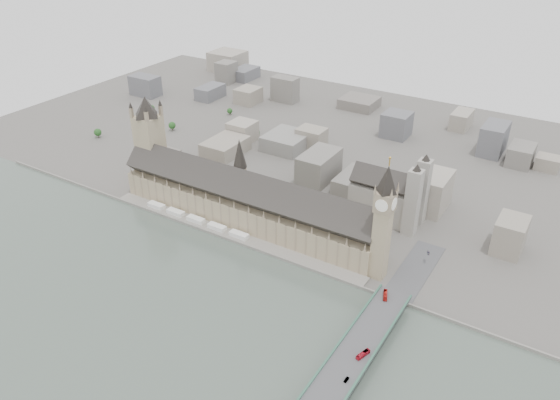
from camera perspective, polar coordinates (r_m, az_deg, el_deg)
The scene contains 18 objects.
ground at distance 506.42m, azimuth -4.76°, elevation -3.32°, with size 900.00×900.00×0.00m, color #595651.
river_thames at distance 415.11m, azimuth -18.63°, elevation -13.78°, with size 600.00×600.00×0.00m, color #435047.
embankment_wall at distance 495.72m, azimuth -5.78°, elevation -3.98°, with size 600.00×1.50×3.00m, color gray.
river_terrace at distance 500.90m, azimuth -5.27°, elevation -3.62°, with size 270.00×15.00×2.00m, color gray.
terrace_tents at distance 521.41m, azimuth -8.79°, elevation -2.02°, with size 118.00×7.00×4.00m.
palace_of_westminster at distance 508.09m, azimuth -3.56°, elevation -0.15°, with size 265.00×40.73×55.44m.
elizabeth_tower at distance 425.49m, azimuth 10.79°, elevation -1.56°, with size 17.00×17.00×107.50m.
victoria_tower at distance 570.31m, azimuth -13.46°, elevation 6.18°, with size 30.00×30.00×100.00m.
central_tower at distance 501.41m, azimuth -4.21°, elevation 3.95°, with size 13.00×13.00×48.00m.
westminster_bridge at distance 380.51m, azimuth 7.81°, elevation -15.88°, with size 25.00×325.00×10.25m, color #474749.
bridge_parapets at distance 348.53m, azimuth 4.59°, elevation -19.77°, with size 25.00×235.00×1.15m, color #386651, non-canonical shape.
westminster_abbey at distance 520.96m, azimuth 11.34°, elevation 0.39°, with size 68.00×36.00×64.00m.
city_skyline_inland at distance 686.83m, azimuth 7.35°, elevation 7.57°, with size 720.00×360.00×38.00m, color gray, non-canonical shape.
park_trees at distance 549.32m, azimuth -1.96°, elevation 0.53°, with size 110.00×30.00×15.00m, color #1A4518, non-canonical shape.
red_bus_north at distance 420.51m, azimuth 10.95°, elevation -9.72°, with size 2.75×11.74×3.27m, color red.
red_bus_south at distance 373.09m, azimuth 8.67°, elevation -15.64°, with size 2.70×11.52×3.21m, color red.
car_silver at distance 358.10m, azimuth 6.95°, elevation -18.13°, with size 1.67×4.78×1.58m, color gray.
car_approach at distance 474.37m, azimuth 15.25°, elevation -5.35°, with size 2.07×5.08×1.48m, color gray.
Camera 1 is at (258.38, -337.47, 275.34)m, focal length 35.00 mm.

